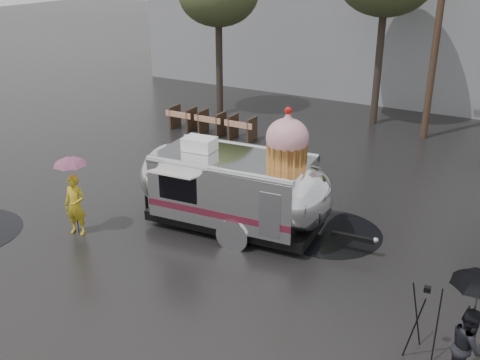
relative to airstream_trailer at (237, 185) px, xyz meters
The scene contains 10 objects.
ground 3.21m from the airstream_trailer, 85.10° to the right, with size 120.00×120.00×0.00m, color black.
puddles 2.91m from the airstream_trailer, 115.17° to the right, with size 14.81×9.59×0.01m.
utility_pole 11.89m from the airstream_trailer, 76.09° to the left, with size 1.60×0.28×9.00m.
barricade_row 8.87m from the airstream_trailer, 126.89° to the left, with size 4.30×0.80×1.00m.
airstream_trailer is the anchor object (origin of this frame).
person_left 4.51m from the airstream_trailer, 147.01° to the right, with size 0.63×0.42×1.74m, color gold.
umbrella_pink 4.52m from the airstream_trailer, 147.01° to the right, with size 1.12×1.12×2.31m.
person_right 7.46m from the airstream_trailer, 25.79° to the right, with size 0.77×0.43×1.60m, color black.
umbrella_black 7.47m from the airstream_trailer, 25.79° to the right, with size 1.23×1.23×2.39m.
tripod 6.50m from the airstream_trailer, 26.33° to the right, with size 0.60×0.65×1.59m.
Camera 1 is at (6.92, -9.52, 7.50)m, focal length 42.00 mm.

